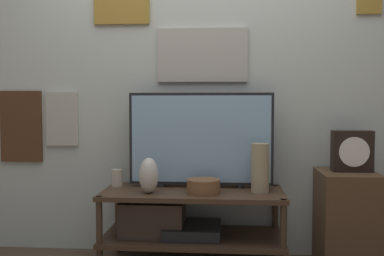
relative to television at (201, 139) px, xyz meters
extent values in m
cube|color=beige|center=(-0.04, 0.19, 0.53)|extent=(6.40, 0.06, 2.70)
cube|color=#B2ADA3|center=(0.00, 0.15, 0.57)|extent=(0.62, 0.02, 0.37)
cube|color=#B2BCC6|center=(0.00, 0.15, 0.57)|extent=(0.59, 0.01, 0.33)
cube|color=#B7B2A8|center=(-1.01, 0.15, 0.13)|extent=(0.23, 0.02, 0.38)
cube|color=slate|center=(-1.01, 0.15, 0.13)|extent=(0.20, 0.01, 0.34)
cube|color=olive|center=(-0.57, 0.15, 0.89)|extent=(0.39, 0.02, 0.20)
cube|color=#2D2D33|center=(-0.57, 0.15, 0.89)|extent=(0.36, 0.01, 0.17)
cube|color=#4C2D19|center=(-1.31, 0.15, 0.07)|extent=(0.31, 0.02, 0.51)
cube|color=beige|center=(-1.31, 0.15, 0.07)|extent=(0.27, 0.01, 0.48)
cube|color=#422D1E|center=(-0.04, -0.11, -0.34)|extent=(1.17, 0.51, 0.03)
cube|color=#422D1E|center=(-0.04, -0.11, -0.63)|extent=(1.17, 0.51, 0.03)
cylinder|color=#422D1E|center=(-0.60, -0.34, -0.57)|extent=(0.04, 0.04, 0.50)
cylinder|color=#422D1E|center=(0.51, -0.34, -0.57)|extent=(0.04, 0.04, 0.50)
cylinder|color=#422D1E|center=(-0.60, 0.11, -0.57)|extent=(0.04, 0.04, 0.50)
cylinder|color=#422D1E|center=(0.51, 0.11, -0.57)|extent=(0.04, 0.04, 0.50)
cube|color=black|center=(-0.04, -0.11, -0.58)|extent=(0.36, 0.36, 0.07)
cube|color=#47382D|center=(-0.31, -0.11, -0.51)|extent=(0.41, 0.28, 0.22)
cylinder|color=black|center=(-0.26, 0.00, -0.32)|extent=(0.05, 0.05, 0.02)
cylinder|color=black|center=(0.26, 0.00, -0.32)|extent=(0.05, 0.05, 0.02)
cube|color=black|center=(0.00, 0.00, 0.00)|extent=(0.96, 0.04, 0.61)
cube|color=#8CB2D1|center=(0.00, -0.01, 0.00)|extent=(0.93, 0.01, 0.58)
cylinder|color=tan|center=(0.38, -0.13, -0.17)|extent=(0.11, 0.11, 0.31)
cylinder|color=brown|center=(0.03, -0.19, -0.28)|extent=(0.21, 0.21, 0.09)
ellipsoid|color=beige|center=(-0.31, -0.22, -0.21)|extent=(0.12, 0.14, 0.22)
cylinder|color=#C1B29E|center=(-0.57, -0.01, -0.27)|extent=(0.08, 0.08, 0.11)
cube|color=#513823|center=(0.94, -0.07, -0.51)|extent=(0.35, 0.42, 0.63)
cube|color=black|center=(0.97, -0.05, -0.07)|extent=(0.25, 0.10, 0.26)
cylinder|color=white|center=(0.97, -0.11, -0.07)|extent=(0.19, 0.01, 0.19)
camera|label=1|loc=(0.18, -2.98, 0.24)|focal=42.00mm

